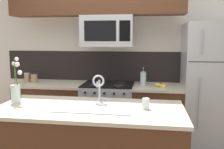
{
  "coord_description": "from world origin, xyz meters",
  "views": [
    {
      "loc": [
        0.61,
        -2.74,
        1.61
      ],
      "look_at": [
        0.15,
        0.27,
        1.16
      ],
      "focal_mm": 40.0,
      "sensor_mm": 36.0,
      "label": 1
    }
  ],
  "objects": [
    {
      "name": "sink_faucet",
      "position": [
        0.07,
        -0.13,
        1.11
      ],
      "size": [
        0.14,
        0.14,
        0.31
      ],
      "color": "#B7BABF",
      "rests_on": "island_counter"
    },
    {
      "name": "splash_band",
      "position": [
        0.0,
        1.22,
        1.15
      ],
      "size": [
        3.54,
        0.01,
        0.48
      ],
      "primitive_type": "cube",
      "color": "black",
      "rests_on": "rear_partition"
    },
    {
      "name": "rear_partition",
      "position": [
        0.3,
        1.28,
        1.3
      ],
      "size": [
        5.2,
        0.1,
        2.6
      ],
      "primitive_type": "cube",
      "color": "silver",
      "rests_on": "ground"
    },
    {
      "name": "storage_jar_tall",
      "position": [
        -1.32,
        0.93,
        0.98
      ],
      "size": [
        0.09,
        0.09,
        0.15
      ],
      "color": "#997F5B",
      "rests_on": "back_counter_left"
    },
    {
      "name": "flower_vase",
      "position": [
        -0.8,
        -0.3,
        1.04
      ],
      "size": [
        0.13,
        0.14,
        0.5
      ],
      "color": "silver",
      "rests_on": "island_counter"
    },
    {
      "name": "drinking_glass",
      "position": [
        0.58,
        -0.31,
        0.96
      ],
      "size": [
        0.07,
        0.07,
        0.11
      ],
      "color": "silver",
      "rests_on": "island_counter"
    },
    {
      "name": "stove_range",
      "position": [
        0.0,
        0.9,
        0.46
      ],
      "size": [
        0.76,
        0.64,
        0.93
      ],
      "color": "#A8AAAF",
      "rests_on": "ground"
    },
    {
      "name": "french_press",
      "position": [
        0.52,
        0.96,
        1.01
      ],
      "size": [
        0.09,
        0.09,
        0.27
      ],
      "color": "silver",
      "rests_on": "back_counter_right"
    },
    {
      "name": "banana_bunch",
      "position": [
        0.78,
        0.84,
        0.93
      ],
      "size": [
        0.19,
        0.15,
        0.08
      ],
      "color": "yellow",
      "rests_on": "back_counter_right"
    },
    {
      "name": "refrigerator",
      "position": [
        1.52,
        0.92,
        0.91
      ],
      "size": [
        0.86,
        0.74,
        1.81
      ],
      "color": "#A8AAAF",
      "rests_on": "ground"
    },
    {
      "name": "back_counter_right",
      "position": [
        0.73,
        0.9,
        0.46
      ],
      "size": [
        0.74,
        0.65,
        0.91
      ],
      "color": "#4C2B19",
      "rests_on": "ground"
    },
    {
      "name": "microwave",
      "position": [
        0.0,
        0.88,
        1.7
      ],
      "size": [
        0.74,
        0.4,
        0.44
      ],
      "color": "#A8AAAF"
    },
    {
      "name": "storage_jar_medium",
      "position": [
        -1.19,
        0.92,
        0.98
      ],
      "size": [
        0.1,
        0.1,
        0.15
      ],
      "color": "#997F5B",
      "rests_on": "back_counter_left"
    },
    {
      "name": "kitchen_sink",
      "position": [
        0.07,
        -0.35,
        0.84
      ],
      "size": [
        0.76,
        0.44,
        0.16
      ],
      "color": "#ADAFB5",
      "rests_on": "island_counter"
    },
    {
      "name": "back_counter_left",
      "position": [
        -0.9,
        0.9,
        0.46
      ],
      "size": [
        1.07,
        0.65,
        0.91
      ],
      "color": "#4C2B19",
      "rests_on": "ground"
    }
  ]
}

